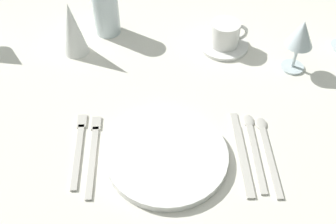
{
  "coord_description": "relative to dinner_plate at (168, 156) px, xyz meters",
  "views": [
    {
      "loc": [
        0.01,
        -0.74,
        1.45
      ],
      "look_at": [
        0.01,
        -0.09,
        0.76
      ],
      "focal_mm": 43.36,
      "sensor_mm": 36.0,
      "label": 1
    }
  ],
  "objects": [
    {
      "name": "spoon_dessert",
      "position": [
        0.22,
        0.03,
        -0.01
      ],
      "size": [
        0.03,
        0.22,
        0.01
      ],
      "color": "beige",
      "rests_on": "dining_table"
    },
    {
      "name": "fork_inner",
      "position": [
        -0.2,
        0.03,
        -0.01
      ],
      "size": [
        0.03,
        0.21,
        0.0
      ],
      "color": "beige",
      "rests_on": "dining_table"
    },
    {
      "name": "wine_glass_right",
      "position": [
        0.34,
        0.3,
        0.1
      ],
      "size": [
        0.07,
        0.07,
        0.15
      ],
      "color": "silver",
      "rests_on": "dining_table"
    },
    {
      "name": "coffee_cup_left",
      "position": [
        0.16,
        0.4,
        0.04
      ],
      "size": [
        0.11,
        0.08,
        0.07
      ],
      "color": "white",
      "rests_on": "saucer_left"
    },
    {
      "name": "fork_outer",
      "position": [
        -0.16,
        0.02,
        -0.01
      ],
      "size": [
        0.03,
        0.23,
        0.0
      ],
      "color": "beige",
      "rests_on": "dining_table"
    },
    {
      "name": "dinner_knife",
      "position": [
        0.17,
        0.01,
        -0.01
      ],
      "size": [
        0.03,
        0.24,
        0.0
      ],
      "color": "beige",
      "rests_on": "dining_table"
    },
    {
      "name": "saucer_left",
      "position": [
        0.16,
        0.4,
        -0.0
      ],
      "size": [
        0.14,
        0.14,
        0.01
      ],
      "primitive_type": "cylinder",
      "color": "white",
      "rests_on": "dining_table"
    },
    {
      "name": "dining_table",
      "position": [
        -0.01,
        0.21,
        -0.09
      ],
      "size": [
        1.8,
        1.11,
        0.74
      ],
      "color": "silver",
      "rests_on": "ground"
    },
    {
      "name": "napkin_folded",
      "position": [
        -0.26,
        0.37,
        0.07
      ],
      "size": [
        0.07,
        0.07,
        0.15
      ],
      "primitive_type": "cone",
      "color": "white",
      "rests_on": "dining_table"
    },
    {
      "name": "drink_tumbler",
      "position": [
        -0.18,
        0.47,
        0.05
      ],
      "size": [
        0.07,
        0.07,
        0.14
      ],
      "color": "silver",
      "rests_on": "dining_table"
    },
    {
      "name": "spoon_soup",
      "position": [
        0.19,
        0.04,
        -0.01
      ],
      "size": [
        0.03,
        0.22,
        0.01
      ],
      "color": "beige",
      "rests_on": "dining_table"
    },
    {
      "name": "dinner_plate",
      "position": [
        0.0,
        0.0,
        0.0
      ],
      "size": [
        0.27,
        0.27,
        0.02
      ],
      "primitive_type": "cylinder",
      "color": "white",
      "rests_on": "dining_table"
    }
  ]
}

